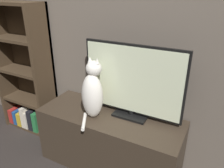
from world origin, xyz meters
The scene contains 5 objects.
wall_back centered at (0.00, 1.22, 1.30)m, with size 4.80×0.05×2.60m.
tv_stand centered at (0.00, 0.94, 0.27)m, with size 1.27×0.47×0.53m.
tv centered at (0.16, 1.03, 0.85)m, with size 0.85×0.17×0.62m.
cat centered at (-0.12, 0.88, 0.76)m, with size 0.20×0.33×0.52m.
bookshelf centered at (-1.12, 1.08, 0.62)m, with size 0.63×0.28×1.42m.
Camera 1 is at (0.78, -0.46, 1.55)m, focal length 35.00 mm.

